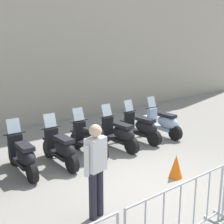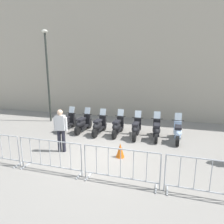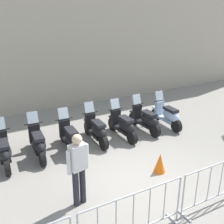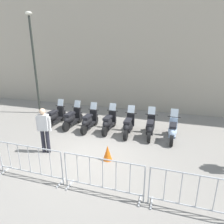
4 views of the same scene
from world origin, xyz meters
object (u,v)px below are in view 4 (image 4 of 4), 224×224
officer_mid_plaza (44,128)px  motorcycle_1 (72,118)px  barrier_segment_2 (30,162)px  street_lamp (34,55)px  barrier_segment_3 (103,176)px  motorcycle_2 (89,121)px  barrier_segment_4 (197,195)px  motorcycle_3 (109,122)px  motorcycle_4 (128,125)px  motorcycle_5 (150,127)px  traffic_cone (108,153)px  motorcycle_6 (173,130)px  motorcycle_0 (55,117)px

officer_mid_plaza → motorcycle_1: bearing=98.4°
barrier_segment_2 → street_lamp: size_ratio=0.40×
motorcycle_1 → barrier_segment_3: size_ratio=0.77×
barrier_segment_2 → motorcycle_2: bearing=89.4°
barrier_segment_4 → motorcycle_3: bearing=133.1°
motorcycle_4 → motorcycle_5: same height
traffic_cone → motorcycle_6: bearing=49.9°
motorcycle_6 → street_lamp: 8.47m
motorcycle_5 → barrier_segment_2: motorcycle_5 is taller
motorcycle_2 → motorcycle_5: size_ratio=1.00×
motorcycle_0 → barrier_segment_4: (6.50, -3.72, 0.07)m
motorcycle_6 → street_lamp: street_lamp is taller
motorcycle_2 → traffic_cone: (1.79, -2.21, -0.18)m
motorcycle_1 → barrier_segment_3: motorcycle_1 is taller
motorcycle_2 → motorcycle_6: (3.82, 0.20, 0.00)m
barrier_segment_2 → street_lamp: (-3.98, 5.32, 2.88)m
motorcycle_1 → barrier_segment_4: 6.71m
street_lamp → traffic_cone: size_ratio=10.23×
motorcycle_1 → motorcycle_5: same height
motorcycle_2 → motorcycle_1: bearing=176.7°
motorcycle_1 → motorcycle_4: (2.87, 0.04, 0.00)m
motorcycle_2 → motorcycle_4: size_ratio=1.00×
motorcycle_2 → motorcycle_3: (0.95, 0.16, 0.00)m
motorcycle_3 → barrier_segment_4: motorcycle_3 is taller
motorcycle_2 → motorcycle_5: (2.87, 0.20, 0.00)m
motorcycle_3 → street_lamp: bearing=165.9°
traffic_cone → barrier_segment_2: bearing=-137.0°
motorcycle_6 → motorcycle_0: bearing=-178.0°
barrier_segment_2 → barrier_segment_3: bearing=2.3°
motorcycle_5 → motorcycle_6: size_ratio=1.00×
barrier_segment_2 → traffic_cone: (1.83, 1.71, -0.25)m
officer_mid_plaza → barrier_segment_4: bearing=-13.6°
motorcycle_1 → motorcycle_0: bearing=-176.7°
motorcycle_0 → motorcycle_5: (4.78, 0.20, 0.00)m
barrier_segment_2 → traffic_cone: barrier_segment_2 is taller
motorcycle_6 → barrier_segment_4: 4.00m
barrier_segment_4 → street_lamp: street_lamp is taller
motorcycle_6 → traffic_cone: motorcycle_6 is taller
motorcycle_3 → barrier_segment_4: (3.64, -3.88, 0.07)m
motorcycle_2 → barrier_segment_2: bearing=-90.6°
motorcycle_3 → traffic_cone: bearing=-70.4°
officer_mid_plaza → traffic_cone: officer_mid_plaza is taller
motorcycle_3 → motorcycle_6: same height
motorcycle_4 → motorcycle_2: bearing=-177.1°
motorcycle_3 → traffic_cone: size_ratio=3.13×
barrier_segment_4 → motorcycle_0: bearing=150.2°
motorcycle_6 → street_lamp: bearing=171.2°
motorcycle_5 → street_lamp: bearing=170.1°
barrier_segment_3 → traffic_cone: size_ratio=4.06×
motorcycle_4 → motorcycle_5: bearing=6.3°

